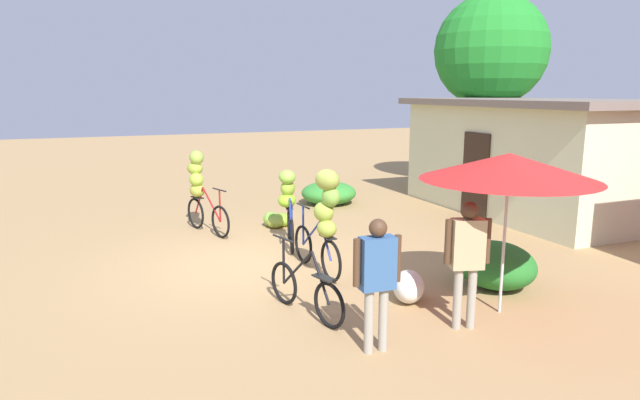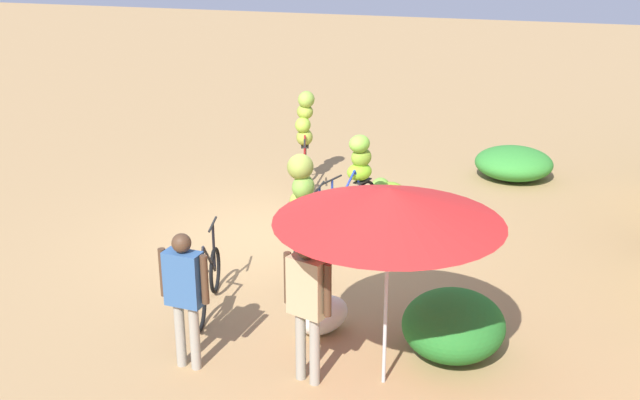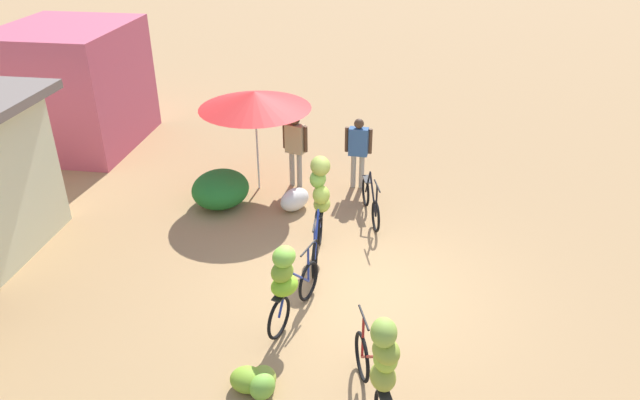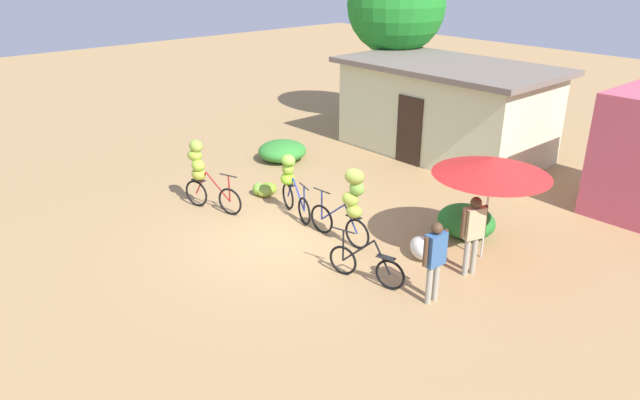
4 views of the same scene
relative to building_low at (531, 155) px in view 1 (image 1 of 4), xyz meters
name	(u,v)px [view 1 (image 1 of 4)]	position (x,y,z in m)	size (l,w,h in m)	color
ground_plane	(256,263)	(1.50, -7.46, -1.40)	(60.00, 60.00, 0.00)	#A58052
building_low	(531,155)	(0.00, 0.00, 0.00)	(6.47, 3.79, 2.76)	beige
tree_behind_building	(491,51)	(-3.34, 1.33, 2.73)	(3.37, 3.37, 5.83)	brown
hedge_bush_front_left	(329,193)	(-2.70, -4.26, -1.10)	(1.43, 1.46, 0.59)	#348932
hedge_bush_front_right	(495,265)	(4.00, -4.40, -1.05)	(1.30, 1.15, 0.69)	#247228
market_umbrella	(509,167)	(4.82, -4.99, 0.59)	(2.30, 2.30, 2.17)	beige
bicycle_leftmost	(200,186)	(-1.18, -7.91, -0.42)	(1.64, 0.66, 1.71)	black
bicycle_near_pile	(288,201)	(0.45, -6.49, -0.56)	(1.58, 0.58, 1.44)	black
bicycle_center_loaded	(324,214)	(2.61, -6.64, -0.36)	(1.72, 0.43, 1.77)	black
bicycle_by_shop	(305,291)	(3.90, -7.46, -1.06)	(1.58, 0.47, 0.96)	black
banana_pile_on_ground	(276,220)	(-0.85, -6.33, -1.25)	(0.63, 0.71, 0.33)	#8BA435
produce_sack	(408,286)	(4.00, -5.93, -1.18)	(0.70, 0.44, 0.44)	silver
person_vendor	(377,272)	(5.18, -7.09, -0.44)	(0.22, 0.58, 1.57)	gray
person_bystander	(467,252)	(5.05, -5.76, -0.40)	(0.31, 0.56, 1.63)	gray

